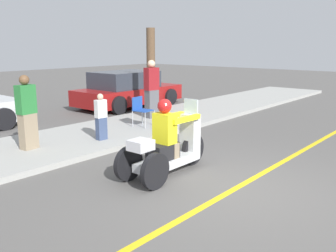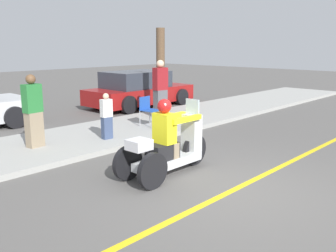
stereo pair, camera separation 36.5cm
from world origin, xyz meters
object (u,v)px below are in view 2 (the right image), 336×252
Objects in this scene: spectator_with_child at (160,90)px; folding_chair_set_back at (148,108)px; parked_car_lot_far at (139,90)px; spectator_by_tree at (33,112)px; motorcycle_trike at (168,147)px; tree_trunk at (161,71)px; spectator_far_back at (107,117)px.

spectator_with_child reaches higher than folding_chair_set_back.
folding_chair_set_back is 0.19× the size of parked_car_lot_far.
spectator_by_tree is 1.98× the size of folding_chair_set_back.
tree_trunk is at bearing 45.73° from motorcycle_trike.
tree_trunk is at bearing 10.88° from spectator_by_tree.
spectator_by_tree reaches higher than folding_chair_set_back.
tree_trunk is (3.47, 1.56, 0.85)m from spectator_far_back.
parked_car_lot_far is at bearing 26.99° from spectator_by_tree.
spectator_by_tree is at bearing -153.01° from parked_car_lot_far.
spectator_by_tree is 6.61m from parked_car_lot_far.
spectator_with_child is (3.45, 3.58, 0.47)m from motorcycle_trike.
spectator_far_back is at bearing -155.77° from tree_trunk.
motorcycle_trike reaches higher than spectator_far_back.
tree_trunk is at bearing 43.83° from spectator_with_child.
spectator_far_back is 0.40× the size of tree_trunk.
spectator_by_tree is 0.58× the size of tree_trunk.
spectator_with_child is at bearing -136.17° from tree_trunk.
spectator_by_tree is at bearing -175.07° from spectator_with_child.
spectator_by_tree reaches higher than spectator_far_back.
parked_car_lot_far reaches higher than folding_chair_set_back.
spectator_by_tree is 3.33m from folding_chair_set_back.
spectator_with_child is 2.19× the size of folding_chair_set_back.
folding_chair_set_back is at bearing -128.69° from parked_car_lot_far.
spectator_by_tree is at bearing 159.21° from spectator_far_back.
parked_car_lot_far is (2.58, 3.22, 0.03)m from folding_chair_set_back.
spectator_by_tree is at bearing 106.75° from motorcycle_trike.
parked_car_lot_far is 1.54× the size of tree_trunk.
tree_trunk reaches higher than folding_chair_set_back.
motorcycle_trike is at bearing -128.44° from parked_car_lot_far.
motorcycle_trike is 2.57× the size of folding_chair_set_back.
tree_trunk is at bearing -112.86° from parked_car_lot_far.
spectator_with_child is 1.31m from folding_chair_set_back.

